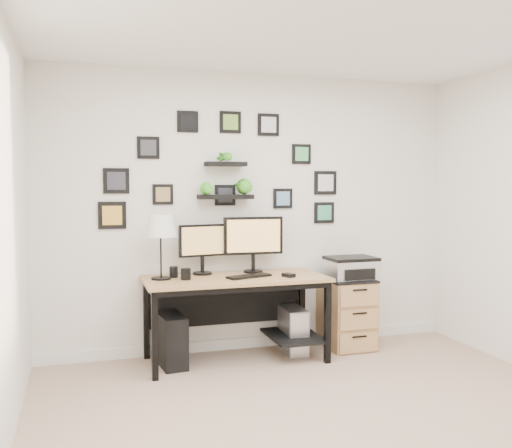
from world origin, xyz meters
name	(u,v)px	position (x,y,z in m)	size (l,w,h in m)	color
room	(254,342)	(0.00, 1.98, 0.05)	(4.00, 4.00, 4.00)	tan
desk	(238,290)	(-0.25, 1.67, 0.63)	(1.60, 0.70, 0.75)	tan
monitor_left	(202,245)	(-0.53, 1.86, 1.02)	(0.44, 0.20, 0.45)	black
monitor_right	(253,240)	(-0.06, 1.83, 1.06)	(0.56, 0.19, 0.52)	black
keyboard	(249,276)	(-0.17, 1.58, 0.76)	(0.41, 0.13, 0.02)	black
mouse	(289,275)	(0.17, 1.49, 0.77)	(0.07, 0.11, 0.03)	black
table_lamp	(161,227)	(-0.92, 1.71, 1.20)	(0.27, 0.27, 0.56)	black
mug	(186,274)	(-0.73, 1.62, 0.80)	(0.09, 0.09, 0.10)	black
pen_cup	(174,272)	(-0.81, 1.77, 0.80)	(0.08, 0.08, 0.10)	black
pc_tower_black	(171,340)	(-0.85, 1.67, 0.22)	(0.20, 0.44, 0.44)	black
pc_tower_grey	(293,330)	(0.29, 1.71, 0.21)	(0.21, 0.44, 0.42)	gray
file_cabinet	(347,313)	(0.85, 1.72, 0.34)	(0.43, 0.53, 0.67)	tan
printer	(351,268)	(0.88, 1.70, 0.77)	(0.45, 0.37, 0.20)	silver
wall_decor	(226,175)	(-0.29, 1.93, 1.65)	(2.28, 0.18, 1.07)	black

